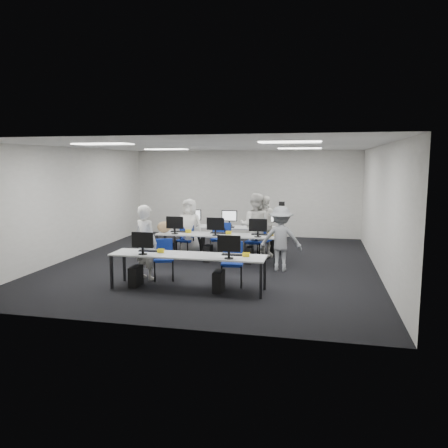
% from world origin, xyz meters
% --- Properties ---
extents(room, '(9.00, 9.02, 3.00)m').
position_xyz_m(room, '(0.00, 0.00, 1.50)').
color(room, black).
rests_on(room, ground).
extents(ceiling_panels, '(5.20, 4.60, 0.02)m').
position_xyz_m(ceiling_panels, '(0.00, 0.00, 2.98)').
color(ceiling_panels, white).
rests_on(ceiling_panels, room).
extents(desk_front, '(3.20, 0.70, 0.73)m').
position_xyz_m(desk_front, '(0.00, -2.40, 0.68)').
color(desk_front, '#B6B9BA').
rests_on(desk_front, ground).
extents(desk_mid, '(3.20, 0.70, 0.73)m').
position_xyz_m(desk_mid, '(0.00, 0.20, 0.68)').
color(desk_mid, '#B6B9BA').
rests_on(desk_mid, ground).
extents(desk_back, '(3.20, 0.70, 0.73)m').
position_xyz_m(desk_back, '(0.00, 1.60, 0.68)').
color(desk_back, '#B6B9BA').
rests_on(desk_back, ground).
extents(equipment_front, '(2.51, 0.41, 1.19)m').
position_xyz_m(equipment_front, '(-0.19, -2.42, 0.36)').
color(equipment_front, '#0B3198').
rests_on(equipment_front, desk_front).
extents(equipment_mid, '(2.91, 0.41, 1.19)m').
position_xyz_m(equipment_mid, '(-0.19, 0.18, 0.36)').
color(equipment_mid, white).
rests_on(equipment_mid, desk_mid).
extents(equipment_back, '(2.91, 0.41, 1.19)m').
position_xyz_m(equipment_back, '(0.19, 1.62, 0.36)').
color(equipment_back, white).
rests_on(equipment_back, desk_back).
extents(chair_0, '(0.57, 0.59, 0.89)m').
position_xyz_m(chair_0, '(-0.76, -1.76, 0.28)').
color(chair_0, navy).
rests_on(chair_0, ground).
extents(chair_1, '(0.50, 0.54, 0.91)m').
position_xyz_m(chair_1, '(0.83, -1.89, 0.29)').
color(chair_1, navy).
rests_on(chair_1, ground).
extents(chair_2, '(0.49, 0.51, 0.82)m').
position_xyz_m(chair_2, '(-1.05, 0.81, 0.26)').
color(chair_2, navy).
rests_on(chair_2, ground).
extents(chair_3, '(0.55, 0.58, 0.93)m').
position_xyz_m(chair_3, '(-0.05, 0.86, 0.29)').
color(chair_3, navy).
rests_on(chair_3, ground).
extents(chair_4, '(0.53, 0.56, 0.92)m').
position_xyz_m(chair_4, '(0.92, 0.75, 0.29)').
color(chair_4, navy).
rests_on(chair_4, ground).
extents(chair_5, '(0.44, 0.48, 0.86)m').
position_xyz_m(chair_5, '(-1.01, 0.95, 0.27)').
color(chair_5, navy).
rests_on(chair_5, ground).
extents(chair_6, '(0.48, 0.51, 0.82)m').
position_xyz_m(chair_6, '(-0.09, 1.07, 0.26)').
color(chair_6, navy).
rests_on(chair_6, ground).
extents(chair_7, '(0.57, 0.60, 0.93)m').
position_xyz_m(chair_7, '(1.06, 1.01, 0.29)').
color(chair_7, navy).
rests_on(chair_7, ground).
extents(handbag, '(0.42, 0.34, 0.30)m').
position_xyz_m(handbag, '(-1.45, 0.17, 0.88)').
color(handbag, tan).
rests_on(handbag, desk_mid).
extents(student_0, '(0.72, 0.62, 1.67)m').
position_xyz_m(student_0, '(-1.15, -1.82, 0.84)').
color(student_0, silver).
rests_on(student_0, ground).
extents(student_1, '(0.88, 0.69, 1.77)m').
position_xyz_m(student_1, '(0.90, 0.91, 0.88)').
color(student_1, silver).
rests_on(student_1, ground).
extents(student_2, '(0.81, 0.56, 1.58)m').
position_xyz_m(student_2, '(-0.96, 0.88, 0.79)').
color(student_2, silver).
rests_on(student_2, ground).
extents(student_3, '(1.08, 0.78, 1.70)m').
position_xyz_m(student_3, '(1.13, 1.08, 0.85)').
color(student_3, silver).
rests_on(student_3, ground).
extents(photographer, '(1.03, 0.61, 1.56)m').
position_xyz_m(photographer, '(1.72, -0.40, 0.78)').
color(photographer, gray).
rests_on(photographer, ground).
extents(dslr_camera, '(0.15, 0.19, 0.10)m').
position_xyz_m(dslr_camera, '(1.71, -0.22, 1.61)').
color(dslr_camera, black).
rests_on(dslr_camera, photographer).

